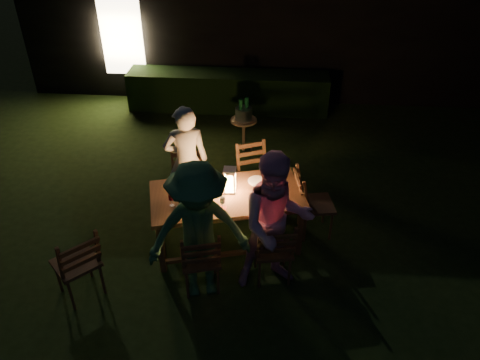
# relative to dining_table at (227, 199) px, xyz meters

# --- Properties ---
(garden_envelope) EXTENTS (40.00, 40.00, 3.20)m
(garden_envelope) POSITION_rel_dining_table_xyz_m (0.04, 6.72, 0.84)
(garden_envelope) COLOR black
(garden_envelope) RESTS_ON ground
(dining_table) EXTENTS (2.17, 1.47, 0.82)m
(dining_table) POSITION_rel_dining_table_xyz_m (0.00, 0.00, 0.00)
(dining_table) COLOR #482818
(dining_table) RESTS_ON ground
(chair_near_left) EXTENTS (0.57, 0.59, 1.02)m
(chair_near_left) POSITION_rel_dining_table_xyz_m (-0.23, -0.86, -0.43)
(chair_near_left) COLOR #482818
(chair_near_left) RESTS_ON ground
(chair_near_right) EXTENTS (0.54, 0.57, 1.02)m
(chair_near_right) POSITION_rel_dining_table_xyz_m (0.64, -0.63, -0.43)
(chair_near_right) COLOR #482818
(chair_near_right) RESTS_ON ground
(chair_far_left) EXTENTS (0.55, 0.57, 0.99)m
(chair_far_left) POSITION_rel_dining_table_xyz_m (-0.64, 0.63, -0.44)
(chair_far_left) COLOR #482818
(chair_far_left) RESTS_ON ground
(chair_far_right) EXTENTS (0.62, 0.64, 1.04)m
(chair_far_right) POSITION_rel_dining_table_xyz_m (0.33, 0.89, -0.43)
(chair_far_right) COLOR #482818
(chair_far_right) RESTS_ON ground
(chair_end) EXTENTS (0.59, 0.56, 1.07)m
(chair_end) POSITION_rel_dining_table_xyz_m (1.18, 0.32, -0.42)
(chair_end) COLOR #482818
(chair_end) RESTS_ON ground
(chair_spare) EXTENTS (0.71, 0.71, 1.08)m
(chair_spare) POSITION_rel_dining_table_xyz_m (-1.66, -1.09, -0.41)
(chair_spare) COLOR #482818
(chair_spare) RESTS_ON ground
(person_house_side) EXTENTS (0.72, 0.57, 1.73)m
(person_house_side) POSITION_rel_dining_table_xyz_m (-0.65, 0.67, 0.13)
(person_house_side) COLOR beige
(person_house_side) RESTS_ON ground
(person_opp_right) EXTENTS (1.05, 0.91, 1.85)m
(person_opp_right) POSITION_rel_dining_table_xyz_m (0.65, -0.67, 0.18)
(person_opp_right) COLOR #E39CBF
(person_opp_right) RESTS_ON ground
(person_opp_left) EXTENTS (1.32, 0.97, 1.83)m
(person_opp_left) POSITION_rel_dining_table_xyz_m (-0.22, -0.91, 0.17)
(person_opp_left) COLOR #336739
(person_opp_left) RESTS_ON ground
(lantern) EXTENTS (0.16, 0.16, 0.35)m
(lantern) POSITION_rel_dining_table_xyz_m (0.04, 0.06, 0.24)
(lantern) COLOR white
(lantern) RESTS_ON dining_table
(plate_far_left) EXTENTS (0.25, 0.25, 0.01)m
(plate_far_left) POSITION_rel_dining_table_xyz_m (-0.59, 0.07, 0.09)
(plate_far_left) COLOR white
(plate_far_left) RESTS_ON dining_table
(plate_near_left) EXTENTS (0.25, 0.25, 0.01)m
(plate_near_left) POSITION_rel_dining_table_xyz_m (-0.47, -0.36, 0.09)
(plate_near_left) COLOR white
(plate_near_left) RESTS_ON dining_table
(plate_far_right) EXTENTS (0.25, 0.25, 0.01)m
(plate_far_right) POSITION_rel_dining_table_xyz_m (0.38, 0.33, 0.09)
(plate_far_right) COLOR white
(plate_far_right) RESTS_ON dining_table
(plate_near_right) EXTENTS (0.25, 0.25, 0.01)m
(plate_near_right) POSITION_rel_dining_table_xyz_m (0.49, -0.09, 0.09)
(plate_near_right) COLOR white
(plate_near_right) RESTS_ON dining_table
(wineglass_a) EXTENTS (0.06, 0.06, 0.18)m
(wineglass_a) POSITION_rel_dining_table_xyz_m (-0.36, 0.19, 0.17)
(wineglass_a) COLOR #59070F
(wineglass_a) RESTS_ON dining_table
(wineglass_b) EXTENTS (0.06, 0.06, 0.18)m
(wineglass_b) POSITION_rel_dining_table_xyz_m (-0.66, -0.30, 0.17)
(wineglass_b) COLOR #59070F
(wineglass_b) RESTS_ON dining_table
(wineglass_c) EXTENTS (0.06, 0.06, 0.18)m
(wineglass_c) POSITION_rel_dining_table_xyz_m (0.36, -0.19, 0.17)
(wineglass_c) COLOR #59070F
(wineglass_c) RESTS_ON dining_table
(wineglass_d) EXTENTS (0.06, 0.06, 0.18)m
(wineglass_d) POSITION_rel_dining_table_xyz_m (0.55, 0.34, 0.17)
(wineglass_d) COLOR #59070F
(wineglass_d) RESTS_ON dining_table
(wineglass_e) EXTENTS (0.06, 0.06, 0.18)m
(wineglass_e) POSITION_rel_dining_table_xyz_m (-0.02, -0.32, 0.17)
(wineglass_e) COLOR silver
(wineglass_e) RESTS_ON dining_table
(bottle_table) EXTENTS (0.07, 0.07, 0.28)m
(bottle_table) POSITION_rel_dining_table_xyz_m (-0.24, -0.07, 0.22)
(bottle_table) COLOR #0F471E
(bottle_table) RESTS_ON dining_table
(napkin_left) EXTENTS (0.18, 0.14, 0.01)m
(napkin_left) POSITION_rel_dining_table_xyz_m (-0.06, -0.35, 0.09)
(napkin_left) COLOR red
(napkin_left) RESTS_ON dining_table
(napkin_right) EXTENTS (0.18, 0.14, 0.01)m
(napkin_right) POSITION_rel_dining_table_xyz_m (0.61, -0.14, 0.09)
(napkin_right) COLOR red
(napkin_right) RESTS_ON dining_table
(phone) EXTENTS (0.14, 0.07, 0.01)m
(phone) POSITION_rel_dining_table_xyz_m (-0.52, -0.45, 0.09)
(phone) COLOR black
(phone) RESTS_ON dining_table
(side_table) EXTENTS (0.47, 0.47, 0.63)m
(side_table) POSITION_rel_dining_table_xyz_m (0.02, 2.55, -0.18)
(side_table) COLOR olive
(side_table) RESTS_ON ground
(ice_bucket) EXTENTS (0.30, 0.30, 0.22)m
(ice_bucket) POSITION_rel_dining_table_xyz_m (0.02, 2.55, 0.00)
(ice_bucket) COLOR #A5A8AD
(ice_bucket) RESTS_ON side_table
(bottle_bucket_a) EXTENTS (0.07, 0.07, 0.32)m
(bottle_bucket_a) POSITION_rel_dining_table_xyz_m (-0.03, 2.51, 0.05)
(bottle_bucket_a) COLOR #0F471E
(bottle_bucket_a) RESTS_ON side_table
(bottle_bucket_b) EXTENTS (0.07, 0.07, 0.32)m
(bottle_bucket_b) POSITION_rel_dining_table_xyz_m (0.07, 2.59, 0.05)
(bottle_bucket_b) COLOR #0F471E
(bottle_bucket_b) RESTS_ON side_table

